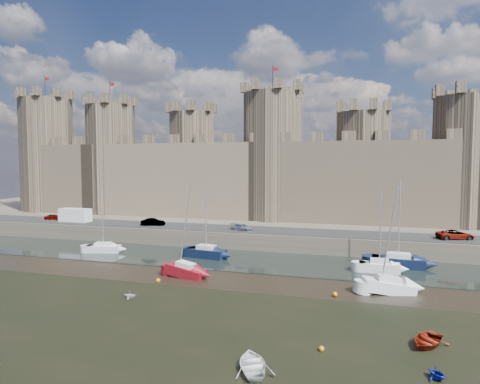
{
  "coord_description": "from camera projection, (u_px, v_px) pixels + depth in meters",
  "views": [
    {
      "loc": [
        18.86,
        -29.29,
        12.95
      ],
      "look_at": [
        3.56,
        22.0,
        9.21
      ],
      "focal_mm": 32.0,
      "sensor_mm": 36.0,
      "label": 1
    }
  ],
  "objects": [
    {
      "name": "ground",
      "position": [
        119.0,
        324.0,
        34.28
      ],
      "size": [
        160.0,
        160.0,
        0.0
      ],
      "primitive_type": "plane",
      "color": "black",
      "rests_on": "ground"
    },
    {
      "name": "seaweed_patch",
      "position": [
        69.0,
        356.0,
        28.54
      ],
      "size": [
        70.0,
        34.0,
        0.01
      ],
      "primitive_type": "cube",
      "color": "black",
      "rests_on": "ground"
    },
    {
      "name": "water_channel",
      "position": [
        219.0,
        259.0,
        57.22
      ],
      "size": [
        160.0,
        12.0,
        0.08
      ],
      "primitive_type": "cube",
      "color": "black",
      "rests_on": "ground"
    },
    {
      "name": "quay",
      "position": [
        275.0,
        217.0,
        91.54
      ],
      "size": [
        160.0,
        60.0,
        2.5
      ],
      "primitive_type": "cube",
      "color": "#4C443A",
      "rests_on": "ground"
    },
    {
      "name": "road",
      "position": [
        240.0,
        229.0,
        66.6
      ],
      "size": [
        160.0,
        7.0,
        0.1
      ],
      "primitive_type": "cube",
      "color": "black",
      "rests_on": "quay"
    },
    {
      "name": "castle",
      "position": [
        258.0,
        169.0,
        79.53
      ],
      "size": [
        108.5,
        11.0,
        29.0
      ],
      "color": "#42382B",
      "rests_on": "quay"
    },
    {
      "name": "car_0",
      "position": [
        54.0,
        217.0,
        77.22
      ],
      "size": [
        3.4,
        2.06,
        1.08
      ],
      "primitive_type": "imported",
      "rotation": [
        0.0,
        0.0,
        1.84
      ],
      "color": "gray",
      "rests_on": "quay"
    },
    {
      "name": "car_1",
      "position": [
        153.0,
        222.0,
        70.04
      ],
      "size": [
        4.08,
        2.38,
        1.27
      ],
      "primitive_type": "imported",
      "rotation": [
        0.0,
        0.0,
        1.86
      ],
      "color": "gray",
      "rests_on": "quay"
    },
    {
      "name": "car_2",
      "position": [
        242.0,
        227.0,
        65.13
      ],
      "size": [
        3.98,
        2.61,
        1.07
      ],
      "primitive_type": "imported",
      "rotation": [
        0.0,
        0.0,
        1.24
      ],
      "color": "gray",
      "rests_on": "quay"
    },
    {
      "name": "car_3",
      "position": [
        455.0,
        235.0,
        57.61
      ],
      "size": [
        5.25,
        3.51,
        1.34
      ],
      "primitive_type": "imported",
      "rotation": [
        0.0,
        0.0,
        1.86
      ],
      "color": "gray",
      "rests_on": "quay"
    },
    {
      "name": "van",
      "position": [
        75.0,
        215.0,
        74.58
      ],
      "size": [
        5.43,
        2.18,
        2.37
      ],
      "primitive_type": "cube",
      "rotation": [
        0.0,
        0.0,
        -0.0
      ],
      "color": "silver",
      "rests_on": "quay"
    },
    {
      "name": "sailboat_0",
      "position": [
        103.0,
        248.0,
        61.13
      ],
      "size": [
        5.09,
        2.9,
        8.96
      ],
      "rotation": [
        0.0,
        0.0,
        0.23
      ],
      "color": "silver",
      "rests_on": "ground"
    },
    {
      "name": "sailboat_1",
      "position": [
        206.0,
        252.0,
        57.68
      ],
      "size": [
        5.68,
        2.95,
        10.84
      ],
      "rotation": [
        0.0,
        0.0,
        -0.16
      ],
      "color": "black",
      "rests_on": "ground"
    },
    {
      "name": "sailboat_2",
      "position": [
        379.0,
        266.0,
        50.08
      ],
      "size": [
        4.61,
        1.82,
        9.91
      ],
      "rotation": [
        0.0,
        0.0,
        0.01
      ],
      "color": "white",
      "rests_on": "ground"
    },
    {
      "name": "sailboat_3",
      "position": [
        398.0,
        261.0,
        52.49
      ],
      "size": [
        6.34,
        2.76,
        10.9
      ],
      "rotation": [
        0.0,
        0.0,
        -0.05
      ],
      "color": "black",
      "rests_on": "ground"
    },
    {
      "name": "sailboat_4",
      "position": [
        186.0,
        270.0,
        48.21
      ],
      "size": [
        4.79,
        2.5,
        10.67
      ],
      "rotation": [
        0.0,
        0.0,
        -0.17
      ],
      "color": "maroon",
      "rests_on": "ground"
    },
    {
      "name": "sailboat_5",
      "position": [
        389.0,
        285.0,
        42.33
      ],
      "size": [
        5.31,
        3.16,
        10.75
      ],
      "rotation": [
        0.0,
        0.0,
        0.26
      ],
      "color": "white",
      "rests_on": "ground"
    },
    {
      "name": "dinghy_2",
      "position": [
        253.0,
        365.0,
        26.58
      ],
      "size": [
        3.59,
        4.12,
        0.71
      ],
      "primitive_type": "imported",
      "rotation": [
        1.57,
        0.0,
        3.54
      ],
      "color": "silver",
      "rests_on": "ground"
    },
    {
      "name": "dinghy_3",
      "position": [
        130.0,
        295.0,
        40.6
      ],
      "size": [
        1.38,
        1.19,
        0.72
      ],
      "primitive_type": "imported",
      "rotation": [
        1.57,
        0.0,
        1.56
      ],
      "color": "silver",
      "rests_on": "ground"
    },
    {
      "name": "dinghy_4",
      "position": [
        427.0,
        341.0,
        30.13
      ],
      "size": [
        3.77,
        4.18,
        0.71
      ],
      "primitive_type": "imported",
      "rotation": [
        1.57,
        0.0,
        5.79
      ],
      "color": "maroon",
      "rests_on": "ground"
    },
    {
      "name": "dinghy_5",
      "position": [
        437.0,
        373.0,
        25.46
      ],
      "size": [
        1.82,
        1.88,
        0.75
      ],
      "primitive_type": "imported",
      "rotation": [
        1.57,
        0.0,
        0.58
      ],
      "color": "navy",
      "rests_on": "ground"
    },
    {
      "name": "buoy_1",
      "position": [
        158.0,
        281.0,
        45.93
      ],
      "size": [
        0.48,
        0.48,
        0.48
      ],
      "primitive_type": "sphere",
      "color": "orange",
      "rests_on": "ground"
    },
    {
      "name": "buoy_3",
      "position": [
        335.0,
        294.0,
        41.14
      ],
      "size": [
        0.49,
        0.49,
        0.49
      ],
      "primitive_type": "sphere",
      "color": "orange",
      "rests_on": "ground"
    },
    {
      "name": "buoy_5",
      "position": [
        322.0,
        349.0,
        29.27
      ],
      "size": [
        0.39,
        0.39,
        0.39
      ],
      "primitive_type": "sphere",
      "color": "orange",
      "rests_on": "ground"
    }
  ]
}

